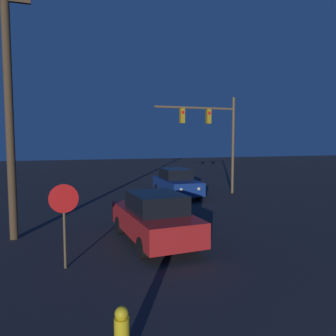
{
  "coord_description": "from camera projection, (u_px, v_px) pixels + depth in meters",
  "views": [
    {
      "loc": [
        -4.76,
        -0.57,
        3.47
      ],
      "look_at": [
        0.0,
        14.24,
        2.15
      ],
      "focal_mm": 35.0,
      "sensor_mm": 36.0,
      "label": 1
    }
  ],
  "objects": [
    {
      "name": "traffic_signal_mast",
      "position": [
        214.0,
        129.0,
        20.83
      ],
      "size": [
        5.4,
        0.3,
        6.23
      ],
      "color": "brown",
      "rests_on": "ground_plane"
    },
    {
      "name": "utility_pole",
      "position": [
        9.0,
        105.0,
        11.15
      ],
      "size": [
        1.61,
        0.28,
        9.05
      ],
      "color": "#4C3823",
      "rests_on": "ground_plane"
    },
    {
      "name": "stop_sign",
      "position": [
        64.0,
        209.0,
        8.75
      ],
      "size": [
        0.78,
        0.07,
        2.31
      ],
      "color": "brown",
      "rests_on": "ground_plane"
    },
    {
      "name": "car_far",
      "position": [
        177.0,
        183.0,
        20.15
      ],
      "size": [
        1.95,
        4.61,
        1.72
      ],
      "rotation": [
        0.0,
        0.0,
        3.13
      ],
      "color": "navy",
      "rests_on": "ground_plane"
    },
    {
      "name": "fire_hydrant",
      "position": [
        122.0,
        336.0,
        5.04
      ],
      "size": [
        0.24,
        0.24,
        0.93
      ],
      "color": "gold",
      "rests_on": "ground_plane"
    },
    {
      "name": "car_near",
      "position": [
        154.0,
        218.0,
        11.08
      ],
      "size": [
        2.21,
        4.7,
        1.72
      ],
      "rotation": [
        0.0,
        0.0,
        0.08
      ],
      "color": "#B21E1E",
      "rests_on": "ground_plane"
    }
  ]
}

